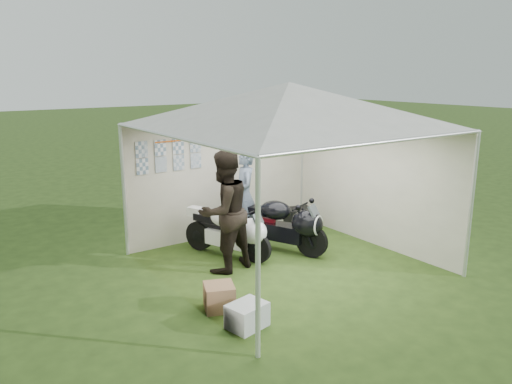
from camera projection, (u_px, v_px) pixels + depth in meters
ground at (286, 265)px, 8.37m from camera, size 80.00×80.00×0.00m
canopy_tent at (287, 110)px, 7.79m from camera, size 5.66×5.66×3.00m
motorcycle_white at (231, 230)px, 8.62m from camera, size 0.89×1.67×0.87m
motorcycle_black at (283, 223)px, 8.88m from camera, size 1.01×1.80×0.95m
paddock_stand at (242, 235)px, 9.40m from camera, size 0.48×0.40×0.31m
person_dark_jacket at (224, 212)px, 7.93m from camera, size 1.08×0.91×1.98m
person_blue_jacket at (245, 196)px, 9.25m from camera, size 0.66×0.78×1.81m
equipment_box at (299, 221)px, 9.98m from camera, size 0.60×0.53×0.51m
crate_0 at (247, 315)px, 6.29m from camera, size 0.54×0.46×0.32m
crate_1 at (219, 297)px, 6.77m from camera, size 0.51×0.51×0.35m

